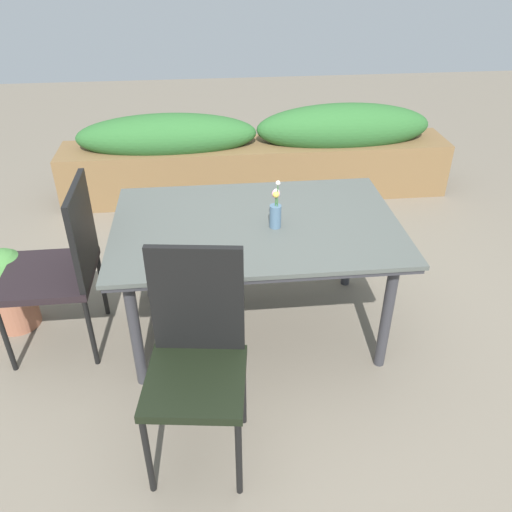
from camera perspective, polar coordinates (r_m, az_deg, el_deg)
The scene contains 7 objects.
ground_plane at distance 3.14m, azimuth 0.51°, elevation -8.46°, with size 12.00×12.00×0.00m, color #756B5B.
dining_table at distance 2.82m, azimuth 0.00°, elevation 2.51°, with size 1.52×1.00×0.72m.
chair_near_left at distance 2.23m, azimuth -6.51°, elevation -10.22°, with size 0.46×0.46×1.00m.
chair_end_left at distance 2.97m, azimuth -20.35°, elevation -0.54°, with size 0.48×0.48×0.97m.
flower_vase at distance 2.70m, azimuth 2.15°, elevation 5.05°, with size 0.06×0.06×0.27m.
planter_box at distance 4.60m, azimuth 0.24°, elevation 11.01°, with size 3.32×0.48×0.78m.
potted_plant at distance 3.37m, azimuth -25.27°, elevation -3.11°, with size 0.28×0.28×0.52m.
Camera 1 is at (-0.27, -2.35, 2.07)m, focal length 36.75 mm.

